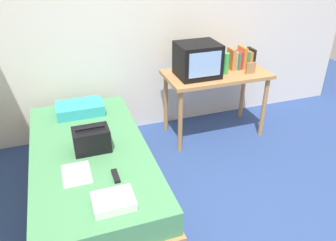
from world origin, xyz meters
TOP-DOWN VIEW (x-y plane):
  - ground_plane at (0.00, 0.00)m, footprint 8.00×8.00m
  - wall_back at (0.00, 2.00)m, footprint 5.20×0.10m
  - bed at (-0.94, 0.82)m, footprint 1.00×2.00m
  - desk at (0.58, 1.51)m, footprint 1.16×0.60m
  - tv at (0.33, 1.49)m, footprint 0.44×0.39m
  - water_bottle at (0.66, 1.45)m, footprint 0.07×0.07m
  - book_row at (0.91, 1.57)m, footprint 0.30×0.17m
  - picture_frame at (0.92, 1.36)m, footprint 0.11×0.02m
  - pillow at (-0.94, 1.52)m, footprint 0.46×0.30m
  - handbag at (-0.92, 0.80)m, footprint 0.30×0.20m
  - magazine at (-1.08, 0.50)m, footprint 0.21×0.29m
  - remote_dark at (-0.81, 0.37)m, footprint 0.04×0.16m
  - folded_towel at (-0.88, 0.08)m, footprint 0.28×0.22m

SIDE VIEW (x-z plane):
  - ground_plane at x=0.00m, z-range 0.00..0.00m
  - bed at x=-0.94m, z-range 0.00..0.51m
  - magazine at x=-1.08m, z-range 0.52..0.53m
  - remote_dark at x=-0.81m, z-range 0.52..0.54m
  - folded_towel at x=-0.88m, z-range 0.52..0.58m
  - pillow at x=-0.94m, z-range 0.52..0.63m
  - handbag at x=-0.92m, z-range 0.51..0.73m
  - desk at x=0.58m, z-range 0.29..1.06m
  - picture_frame at x=0.92m, z-range 0.77..0.90m
  - book_row at x=0.91m, z-range 0.76..1.00m
  - water_bottle at x=0.66m, z-range 0.77..1.00m
  - tv at x=0.33m, z-range 0.77..1.13m
  - wall_back at x=0.00m, z-range 0.00..2.60m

